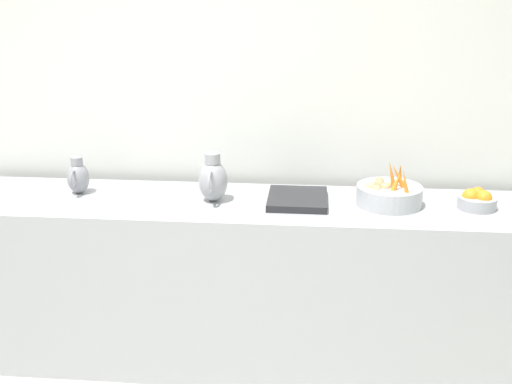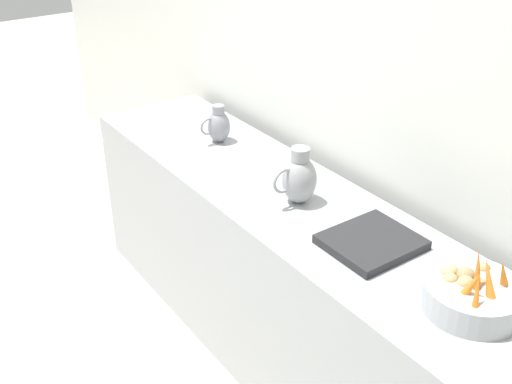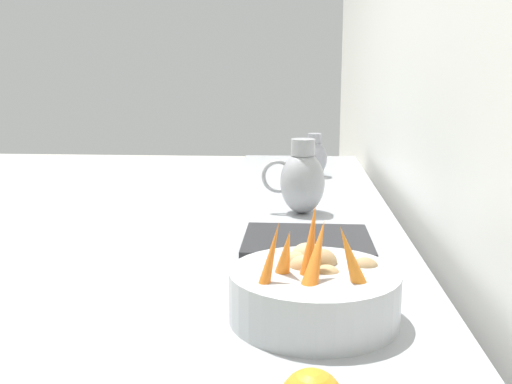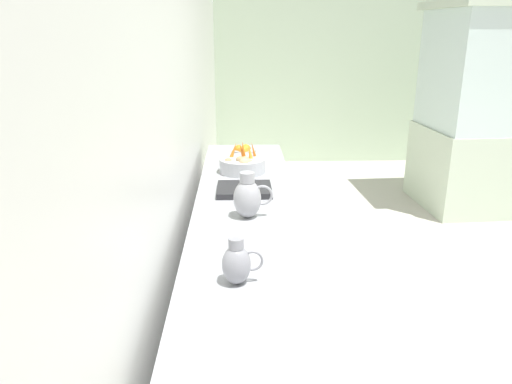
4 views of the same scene
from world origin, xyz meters
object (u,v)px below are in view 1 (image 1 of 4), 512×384
Objects in this scene: orange_bowl at (477,200)px; metal_pitcher_short at (78,177)px; vegetable_colander at (389,194)px; metal_pitcher_tall at (213,180)px.

orange_bowl is 2.06m from metal_pitcher_short.
vegetable_colander is 1.30× the size of metal_pitcher_tall.
orange_bowl is 0.75× the size of metal_pitcher_tall.
vegetable_colander is 0.89m from metal_pitcher_tall.
metal_pitcher_short reaches higher than orange_bowl.
vegetable_colander is at bearing -91.44° from orange_bowl.
vegetable_colander is 1.62m from metal_pitcher_short.
metal_pitcher_short is (-0.05, -2.05, 0.05)m from orange_bowl.
metal_pitcher_tall reaches higher than metal_pitcher_short.
vegetable_colander is 1.66× the size of metal_pitcher_short.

